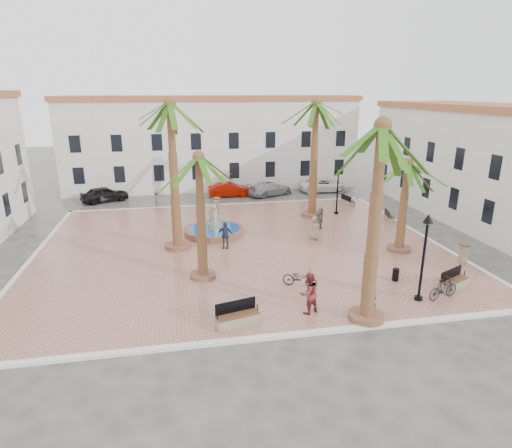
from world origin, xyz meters
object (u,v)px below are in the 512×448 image
object	(u,v)px
bench_se	(454,283)
lamppost_e	(338,181)
bench_ne	(348,202)
cyclist_b	(309,293)
bench_s	(238,318)
fountain	(214,230)
car_red	(230,189)
pedestrian_fountain_b	(225,235)
pedestrian_north	(157,200)
bench_e	(389,217)
car_silver	(270,189)
pedestrian_east	(320,218)
bollard_se	(370,276)
pedestrian_fountain_a	(314,228)
car_white	(324,185)
palm_nw	(171,120)
bollard_e	(463,254)
cyclist_a	(369,299)
bicycle_a	(300,278)
palm_e	(407,175)
lamppost_s	(425,243)
bollard_n	(217,206)
car_black	(105,194)
palm_sw	(199,172)
bicycle_b	(443,288)
litter_bin	(396,275)
palm_ne	(316,115)

from	to	relation	value
bench_se	lamppost_e	world-z (taller)	lamppost_e
bench_ne	cyclist_b	xyz separation A→B (m)	(-9.42, -18.25, 0.74)
bench_s	bench_se	xyz separation A→B (m)	(11.54, 1.46, -0.01)
fountain	car_red	bearing A→B (deg)	77.25
pedestrian_fountain_b	pedestrian_north	bearing A→B (deg)	133.71
bench_se	bench_e	bearing A→B (deg)	52.54
bench_s	car_silver	bearing A→B (deg)	60.32
bench_s	pedestrian_east	distance (m)	14.90
pedestrian_fountain_b	bollard_se	bearing A→B (deg)	-28.68
pedestrian_fountain_a	car_red	world-z (taller)	pedestrian_fountain_a
bench_se	car_white	distance (m)	23.25
palm_nw	pedestrian_fountain_a	distance (m)	11.82
bollard_e	pedestrian_fountain_a	distance (m)	9.31
pedestrian_east	car_silver	bearing A→B (deg)	-162.84
car_white	car_silver	bearing A→B (deg)	97.28
bollard_e	cyclist_a	distance (m)	9.59
bicycle_a	palm_e	bearing A→B (deg)	-33.95
cyclist_b	lamppost_s	bearing A→B (deg)	160.15
bollard_n	car_black	xyz separation A→B (m)	(-9.83, 6.63, -0.14)
bollard_n	pedestrian_north	xyz separation A→B (m)	(-4.87, 2.36, 0.15)
palm_sw	lamppost_s	size ratio (longest dim) A/B	1.58
pedestrian_east	car_black	size ratio (longest dim) A/B	0.37
fountain	bench_e	world-z (taller)	fountain
pedestrian_north	bench_s	bearing A→B (deg)	-174.24
fountain	bicycle_b	bearing A→B (deg)	-50.15
bollard_n	car_silver	xyz separation A→B (m)	(5.94, 6.27, -0.19)
litter_bin	bicycle_a	world-z (taller)	bicycle_a
pedestrian_north	car_red	size ratio (longest dim) A/B	0.41
cyclist_a	car_silver	size ratio (longest dim) A/B	0.41
bollard_se	litter_bin	size ratio (longest dim) A/B	2.18
fountain	bollard_n	xyz separation A→B (m)	(0.70, 5.13, 0.42)
cyclist_a	pedestrian_north	bearing A→B (deg)	-51.42
pedestrian_north	car_white	distance (m)	17.24
bollard_se	pedestrian_north	distance (m)	21.18
bench_e	pedestrian_fountain_a	xyz separation A→B (m)	(-7.24, -3.22, 0.58)
palm_nw	cyclist_a	bearing A→B (deg)	-52.61
cyclist_b	pedestrian_fountain_a	world-z (taller)	cyclist_b
palm_sw	bicycle_a	xyz separation A→B (m)	(4.88, -2.16, -5.38)
palm_sw	cyclist_b	distance (m)	8.24
bench_se	bollard_n	distance (m)	19.50
palm_ne	pedestrian_north	distance (m)	15.04
bench_se	car_silver	bearing A→B (deg)	76.36
cyclist_a	bicycle_b	bearing A→B (deg)	-153.08
fountain	car_red	size ratio (longest dim) A/B	1.01
bollard_e	palm_ne	bearing A→B (deg)	116.07
bench_se	pedestrian_fountain_b	size ratio (longest dim) A/B	1.12
palm_sw	pedestrian_fountain_a	size ratio (longest dim) A/B	4.22
palm_sw	lamppost_e	world-z (taller)	palm_sw
lamppost_s	pedestrian_fountain_a	distance (m)	10.02
cyclist_b	car_black	xyz separation A→B (m)	(-12.32, 23.98, -0.40)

